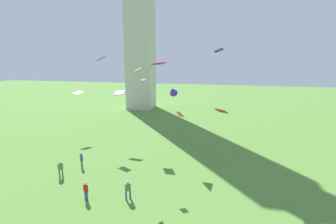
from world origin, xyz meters
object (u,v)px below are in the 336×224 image
object	(u,v)px
kite_flying_6	(180,114)
kite_flying_9	(120,93)
person_1	(60,168)
person_5	(81,159)
kite_flying_5	(144,80)
kite_flying_0	(159,64)
kite_flying_7	(221,111)
kite_flying_2	(173,91)
person_4	(128,189)
kite_flying_3	(78,93)
kite_flying_8	(101,58)
kite_flying_1	(219,50)
person_3	(86,190)
monument_obelisk	(139,2)
kite_flying_4	(138,70)

from	to	relation	value
kite_flying_6	kite_flying_9	bearing A→B (deg)	74.53
person_1	kite_flying_9	xyz separation A→B (m)	(1.73, 12.31, 6.67)
person_5	kite_flying_5	size ratio (longest dim) A/B	1.88
kite_flying_0	kite_flying_7	size ratio (longest dim) A/B	0.77
person_1	kite_flying_2	xyz separation A→B (m)	(10.71, 8.22, 7.73)
person_4	kite_flying_0	distance (m)	11.80
person_5	kite_flying_3	bearing A→B (deg)	-11.63
kite_flying_0	kite_flying_8	xyz separation A→B (m)	(-12.52, 12.70, 0.50)
kite_flying_1	kite_flying_2	size ratio (longest dim) A/B	0.89
kite_flying_0	kite_flying_3	world-z (taller)	kite_flying_0
person_1	kite_flying_5	world-z (taller)	kite_flying_5
person_3	kite_flying_6	world-z (taller)	kite_flying_6
kite_flying_7	person_3	bearing A→B (deg)	-92.31
person_1	person_4	world-z (taller)	person_1
person_4	kite_flying_3	size ratio (longest dim) A/B	1.09
monument_obelisk	kite_flying_8	xyz separation A→B (m)	(2.59, -25.54, -13.53)
person_1	kite_flying_4	bearing A→B (deg)	-9.55
person_5	kite_flying_7	bearing A→B (deg)	-107.07
person_3	kite_flying_5	world-z (taller)	kite_flying_5
kite_flying_4	kite_flying_8	bearing A→B (deg)	-122.08
kite_flying_4	person_3	bearing A→B (deg)	-24.33
person_4	person_3	bearing A→B (deg)	149.35
kite_flying_5	kite_flying_9	distance (m)	9.89
person_1	kite_flying_9	size ratio (longest dim) A/B	1.12
kite_flying_9	kite_flying_2	bearing A→B (deg)	-24.35
person_3	kite_flying_3	distance (m)	21.93
person_3	kite_flying_2	distance (m)	15.08
kite_flying_1	kite_flying_6	bearing A→B (deg)	-133.01
kite_flying_9	kite_flying_1	bearing A→B (deg)	-14.30
monument_obelisk	kite_flying_5	distance (m)	39.26
person_4	person_1	bearing A→B (deg)	118.97
kite_flying_1	kite_flying_5	world-z (taller)	kite_flying_1
monument_obelisk	kite_flying_7	distance (m)	40.48
kite_flying_5	kite_flying_9	world-z (taller)	kite_flying_5
monument_obelisk	kite_flying_8	distance (m)	29.02
person_5	kite_flying_2	xyz separation A→B (m)	(9.88, 5.50, 7.76)
person_1	kite_flying_7	distance (m)	20.45
kite_flying_5	kite_flying_7	world-z (taller)	kite_flying_5
kite_flying_3	kite_flying_6	xyz separation A→B (m)	(16.78, 1.10, -3.03)
person_3	kite_flying_4	xyz separation A→B (m)	(-0.53, 16.13, 10.14)
kite_flying_0	kite_flying_5	size ratio (longest dim) A/B	1.53
person_3	person_4	world-z (taller)	person_4
kite_flying_2	monument_obelisk	bearing A→B (deg)	113.88
kite_flying_8	kite_flying_4	bearing A→B (deg)	13.37
person_3	kite_flying_5	distance (m)	12.95
person_1	kite_flying_7	xyz separation A→B (m)	(16.71, 10.72, 4.92)
person_4	kite_flying_2	world-z (taller)	kite_flying_2
kite_flying_3	kite_flying_9	world-z (taller)	kite_flying_9
person_4	kite_flying_4	size ratio (longest dim) A/B	0.99
monument_obelisk	person_4	world-z (taller)	monument_obelisk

